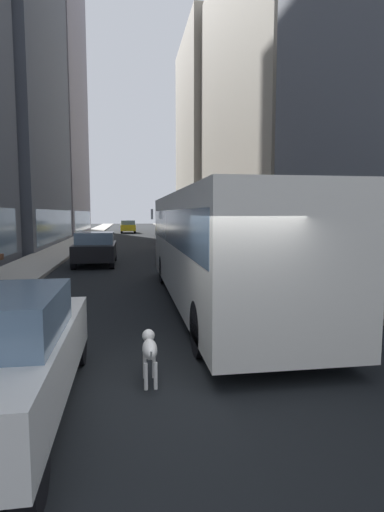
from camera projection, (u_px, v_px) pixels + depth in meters
ground_plane at (140, 239)px, 40.72m from camera, size 120.00×120.00×0.00m
sidewalk_left at (82, 238)px, 39.83m from camera, size 2.40×110.00×0.15m
sidewalk_right at (197, 237)px, 41.58m from camera, size 2.40×110.00×0.15m
building_left_far at (35, 74)px, 48.66m from camera, size 10.35×19.61×38.29m
building_right_mid at (279, 98)px, 35.32m from camera, size 9.48×23.30×25.05m
building_right_far at (222, 137)px, 56.79m from camera, size 10.78×18.18×26.35m
transit_bus at (215, 241)px, 11.32m from camera, size 2.78×11.53×3.05m
car_black_suv at (95, 248)px, 19.96m from camera, size 1.92×4.14×1.62m
car_red_coupe at (174, 233)px, 36.06m from camera, size 1.95×3.94×1.62m
car_grey_wagon at (165, 229)px, 45.15m from camera, size 1.83×4.13×1.62m
car_yellow_taxi at (128, 227)px, 52.60m from camera, size 1.89×4.40×1.62m
box_truck at (192, 227)px, 25.71m from camera, size 2.30×7.50×3.05m
dalmatian_dog at (150, 349)px, 6.10m from camera, size 0.22×0.96×0.72m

